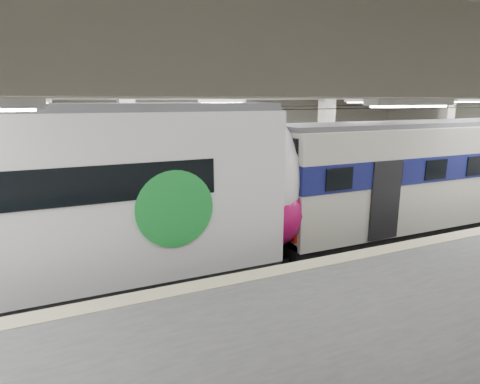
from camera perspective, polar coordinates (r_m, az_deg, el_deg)
name	(u,v)px	position (r m, az deg, el deg)	size (l,w,h in m)	color
station_hall	(276,168)	(10.55, 5.14, 3.44)	(36.00, 24.00, 5.75)	black
modern_emu	(61,204)	(11.11, -24.15, -1.61)	(15.43, 3.18, 4.90)	white
older_rer	(422,175)	(16.69, 24.42, 2.24)	(12.65, 2.79, 4.21)	beige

